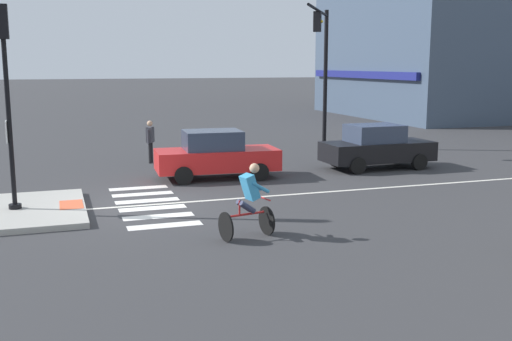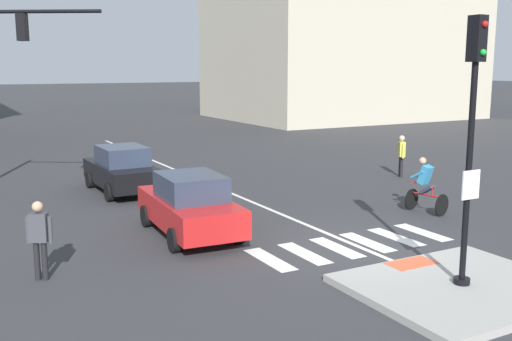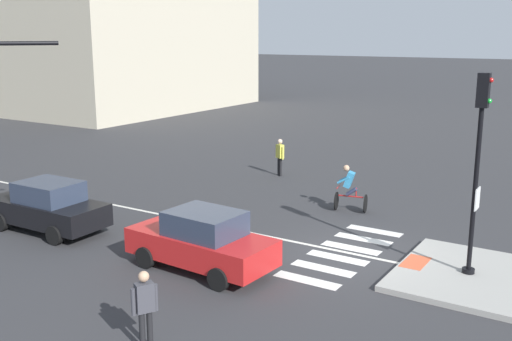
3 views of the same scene
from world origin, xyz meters
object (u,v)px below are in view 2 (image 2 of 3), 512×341
Objects in this scene: pedestrian_at_curb_left at (39,234)px; pedestrian_waiting_far_side at (401,153)px; signal_pole at (472,128)px; car_red_westbound_near at (190,205)px; car_black_westbound_far at (122,169)px; cyclist at (425,184)px.

pedestrian_at_curb_left is 15.54m from pedestrian_waiting_far_side.
signal_pole reaches higher than car_red_westbound_near.
pedestrian_at_curb_left is (-7.16, 4.62, -2.25)m from signal_pole.
pedestrian_at_curb_left is 1.00× the size of pedestrian_waiting_far_side.
car_black_westbound_far is 2.46× the size of cyclist.
signal_pole is 8.81m from pedestrian_at_curb_left.
pedestrian_waiting_far_side reaches higher than car_red_westbound_near.
car_red_westbound_near is 2.50× the size of cyclist.
signal_pole is 12.62m from pedestrian_waiting_far_side.
car_red_westbound_near and car_black_westbound_far have the same top height.
car_red_westbound_near is at bearing 171.07° from cyclist.
car_black_westbound_far is at bearing 63.09° from pedestrian_at_curb_left.
car_black_westbound_far is 2.47× the size of pedestrian_waiting_far_side.
car_black_westbound_far is at bearing 167.09° from pedestrian_waiting_far_side.
cyclist reaches higher than car_black_westbound_far.
car_black_westbound_far is 2.47× the size of pedestrian_at_curb_left.
car_black_westbound_far is (-3.22, 12.39, -2.42)m from signal_pole.
pedestrian_at_curb_left is (-11.14, -0.48, 0.11)m from cyclist.
signal_pole is 1.23× the size of car_red_westbound_near.
signal_pole is 3.06× the size of cyclist.
pedestrian_at_curb_left is at bearing -158.02° from car_red_westbound_near.
cyclist reaches higher than car_red_westbound_near.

